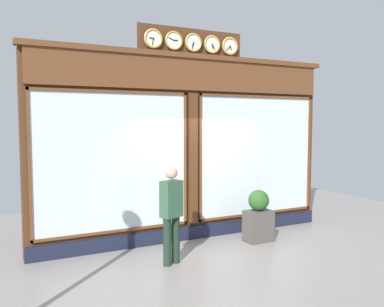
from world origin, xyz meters
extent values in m
plane|color=gray|center=(0.00, 2.80, 0.00)|extent=(14.00, 14.00, 0.00)
cube|color=#4C2B16|center=(0.00, -0.15, 1.85)|extent=(6.50, 0.30, 3.70)
cube|color=#191E33|center=(0.00, 0.02, 0.14)|extent=(6.50, 0.08, 0.28)
cube|color=brown|center=(0.00, 0.04, 3.38)|extent=(6.37, 0.08, 0.63)
cube|color=brown|center=(0.00, 0.02, 3.75)|extent=(6.63, 0.20, 0.10)
cube|color=silver|center=(-1.65, 0.01, 1.68)|extent=(2.90, 0.02, 2.57)
cube|color=brown|center=(-1.65, 0.04, 2.99)|extent=(3.00, 0.04, 0.05)
cube|color=brown|center=(-1.65, 0.04, 0.37)|extent=(3.00, 0.04, 0.05)
cube|color=brown|center=(-3.12, 0.04, 1.68)|extent=(0.05, 0.04, 2.67)
cube|color=brown|center=(-0.18, 0.04, 1.68)|extent=(0.05, 0.04, 2.67)
cube|color=silver|center=(1.65, 0.01, 1.68)|extent=(2.90, 0.02, 2.57)
cube|color=brown|center=(1.65, 0.04, 2.99)|extent=(3.00, 0.04, 0.05)
cube|color=brown|center=(1.65, 0.04, 0.37)|extent=(3.00, 0.04, 0.05)
cube|color=brown|center=(3.12, 0.04, 1.68)|extent=(0.05, 0.04, 2.67)
cube|color=brown|center=(0.18, 0.04, 1.68)|extent=(0.05, 0.04, 2.67)
cube|color=#4C2B16|center=(0.00, 0.03, 1.68)|extent=(0.20, 0.10, 2.67)
cube|color=#4C2B16|center=(0.00, -0.02, 4.01)|extent=(2.29, 0.06, 0.57)
cylinder|color=silver|center=(-0.86, 0.06, 4.01)|extent=(0.30, 0.02, 0.30)
torus|color=#B79347|center=(-0.86, 0.06, 4.01)|extent=(0.38, 0.05, 0.38)
cube|color=black|center=(-0.87, 0.07, 3.97)|extent=(0.04, 0.01, 0.08)
cube|color=black|center=(-0.82, 0.07, 3.97)|extent=(0.10, 0.01, 0.10)
sphere|color=black|center=(-0.86, 0.08, 4.01)|extent=(0.02, 0.02, 0.02)
cylinder|color=silver|center=(-0.43, 0.06, 4.01)|extent=(0.30, 0.02, 0.30)
torus|color=#B79347|center=(-0.43, 0.06, 4.01)|extent=(0.37, 0.04, 0.37)
cube|color=black|center=(-0.44, 0.07, 3.97)|extent=(0.03, 0.01, 0.08)
cube|color=black|center=(-0.46, 0.07, 3.96)|extent=(0.07, 0.01, 0.12)
sphere|color=black|center=(-0.43, 0.08, 4.01)|extent=(0.02, 0.02, 0.02)
cylinder|color=silver|center=(0.00, 0.06, 4.01)|extent=(0.30, 0.02, 0.30)
torus|color=#B79347|center=(0.00, 0.06, 4.01)|extent=(0.37, 0.04, 0.37)
cube|color=black|center=(0.01, 0.07, 3.97)|extent=(0.04, 0.01, 0.08)
cube|color=black|center=(0.01, 0.07, 3.95)|extent=(0.04, 0.01, 0.13)
sphere|color=black|center=(0.00, 0.08, 4.01)|extent=(0.02, 0.02, 0.02)
cylinder|color=silver|center=(0.43, 0.06, 4.01)|extent=(0.30, 0.02, 0.30)
torus|color=#B79347|center=(0.43, 0.06, 4.01)|extent=(0.37, 0.04, 0.37)
cube|color=black|center=(0.39, 0.07, 4.02)|extent=(0.08, 0.01, 0.03)
cube|color=black|center=(0.49, 0.07, 4.04)|extent=(0.12, 0.01, 0.06)
sphere|color=black|center=(0.43, 0.08, 4.01)|extent=(0.02, 0.02, 0.02)
cylinder|color=silver|center=(0.86, 0.06, 4.01)|extent=(0.30, 0.02, 0.30)
torus|color=#B79347|center=(0.86, 0.06, 4.01)|extent=(0.38, 0.05, 0.38)
cube|color=black|center=(0.90, 0.07, 4.02)|extent=(0.08, 0.01, 0.02)
cube|color=black|center=(0.87, 0.07, 3.95)|extent=(0.04, 0.01, 0.13)
sphere|color=black|center=(0.86, 0.08, 4.01)|extent=(0.02, 0.02, 0.02)
cylinder|color=#1C2F21|center=(1.09, 1.22, 0.41)|extent=(0.14, 0.14, 0.82)
cylinder|color=#1C2F21|center=(0.91, 1.15, 0.41)|extent=(0.14, 0.14, 0.82)
cube|color=#33563D|center=(1.00, 1.18, 1.13)|extent=(0.41, 0.33, 0.62)
sphere|color=tan|center=(1.00, 1.18, 1.58)|extent=(0.22, 0.22, 0.22)
cube|color=#4C4742|center=(-1.12, 0.77, 0.32)|extent=(0.56, 0.36, 0.64)
sphere|color=#285623|center=(-1.12, 0.77, 0.85)|extent=(0.42, 0.42, 0.42)
camera|label=1|loc=(3.80, 7.43, 2.43)|focal=38.22mm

